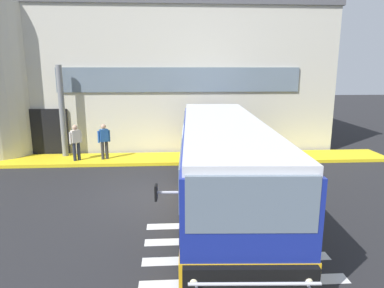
# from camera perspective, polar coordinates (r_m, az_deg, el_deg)

# --- Properties ---
(ground_plane) EXTENTS (80.00, 90.00, 0.02)m
(ground_plane) POSITION_cam_1_polar(r_m,az_deg,el_deg) (12.21, -5.80, -8.59)
(ground_plane) COLOR #232326
(ground_plane) RESTS_ON ground
(bay_paint_stripes) EXTENTS (4.40, 3.96, 0.01)m
(bay_paint_stripes) POSITION_cam_1_polar(r_m,az_deg,el_deg) (8.54, 7.39, -18.31)
(bay_paint_stripes) COLOR silver
(bay_paint_stripes) RESTS_ON ground
(terminal_building) EXTENTS (19.82, 13.80, 7.66)m
(terminal_building) POSITION_cam_1_polar(r_m,az_deg,el_deg) (22.99, -6.69, 11.00)
(terminal_building) COLOR beige
(terminal_building) RESTS_ON ground
(boarding_curb) EXTENTS (22.02, 2.00, 0.15)m
(boarding_curb) POSITION_cam_1_polar(r_m,az_deg,el_deg) (16.76, -5.23, -2.43)
(boarding_curb) COLOR yellow
(boarding_curb) RESTS_ON ground
(entry_support_column) EXTENTS (0.28, 0.28, 4.37)m
(entry_support_column) POSITION_cam_1_polar(r_m,az_deg,el_deg) (17.69, -20.69, 5.05)
(entry_support_column) COLOR slate
(entry_support_column) RESTS_ON boarding_curb
(bus_main_foreground) EXTENTS (3.60, 11.46, 2.70)m
(bus_main_foreground) POSITION_cam_1_polar(r_m,az_deg,el_deg) (11.45, 5.05, -2.92)
(bus_main_foreground) COLOR navy
(bus_main_foreground) RESTS_ON ground
(passenger_near_column) EXTENTS (0.52, 0.50, 1.68)m
(passenger_near_column) POSITION_cam_1_polar(r_m,az_deg,el_deg) (16.79, -18.71, 0.62)
(passenger_near_column) COLOR #1E2338
(passenger_near_column) RESTS_ON boarding_curb
(passenger_by_doorway) EXTENTS (0.54, 0.37, 1.68)m
(passenger_by_doorway) POSITION_cam_1_polar(r_m,az_deg,el_deg) (16.65, -14.33, 0.68)
(passenger_by_doorway) COLOR #2D2D33
(passenger_by_doorway) RESTS_ON boarding_curb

